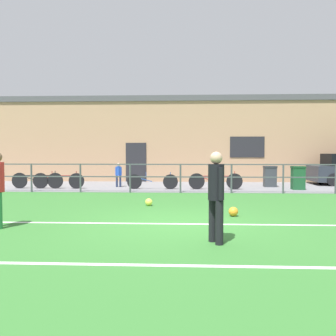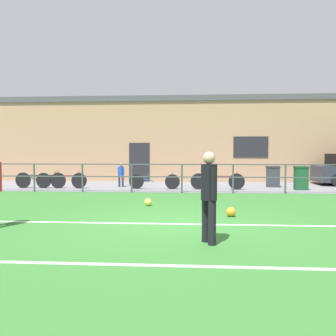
{
  "view_description": "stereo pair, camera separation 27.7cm",
  "coord_description": "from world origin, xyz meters",
  "px_view_note": "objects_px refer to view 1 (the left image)",
  "views": [
    {
      "loc": [
        0.19,
        -8.06,
        1.63
      ],
      "look_at": [
        -0.38,
        3.68,
        1.09
      ],
      "focal_mm": 38.22,
      "sensor_mm": 36.0,
      "label": 1
    },
    {
      "loc": [
        0.47,
        -8.04,
        1.63
      ],
      "look_at": [
        -0.38,
        3.68,
        1.09
      ],
      "focal_mm": 38.22,
      "sensor_mm": 36.0,
      "label": 2
    }
  ],
  "objects_px": {
    "soccer_ball_match": "(149,202)",
    "player_goalkeeper": "(216,191)",
    "bicycle_parked_2": "(58,180)",
    "bicycle_parked_3": "(215,181)",
    "spectator_child": "(119,173)",
    "soccer_ball_spare": "(233,212)",
    "bicycle_parked_1": "(37,180)",
    "trash_bin_0": "(298,178)",
    "bicycle_parked_0": "(152,181)",
    "trash_bin_1": "(270,176)"
  },
  "relations": [
    {
      "from": "soccer_ball_match",
      "to": "player_goalkeeper",
      "type": "bearing_deg",
      "value": -69.17
    },
    {
      "from": "bicycle_parked_2",
      "to": "bicycle_parked_3",
      "type": "xyz_separation_m",
      "value": [
        6.81,
        -0.0,
        0.0
      ]
    },
    {
      "from": "player_goalkeeper",
      "to": "bicycle_parked_3",
      "type": "height_order",
      "value": "player_goalkeeper"
    },
    {
      "from": "soccer_ball_match",
      "to": "bicycle_parked_2",
      "type": "bearing_deg",
      "value": 133.92
    },
    {
      "from": "player_goalkeeper",
      "to": "spectator_child",
      "type": "bearing_deg",
      "value": -5.05
    },
    {
      "from": "soccer_ball_spare",
      "to": "bicycle_parked_3",
      "type": "bearing_deg",
      "value": 89.35
    },
    {
      "from": "soccer_ball_spare",
      "to": "bicycle_parked_1",
      "type": "xyz_separation_m",
      "value": [
        -7.67,
        6.25,
        0.26
      ]
    },
    {
      "from": "bicycle_parked_2",
      "to": "spectator_child",
      "type": "bearing_deg",
      "value": 18.59
    },
    {
      "from": "spectator_child",
      "to": "bicycle_parked_1",
      "type": "relative_size",
      "value": 0.48
    },
    {
      "from": "bicycle_parked_3",
      "to": "trash_bin_0",
      "type": "xyz_separation_m",
      "value": [
        3.49,
        0.09,
        0.14
      ]
    },
    {
      "from": "bicycle_parked_3",
      "to": "player_goalkeeper",
      "type": "bearing_deg",
      "value": -94.73
    },
    {
      "from": "bicycle_parked_0",
      "to": "trash_bin_0",
      "type": "bearing_deg",
      "value": 0.88
    },
    {
      "from": "soccer_ball_spare",
      "to": "bicycle_parked_2",
      "type": "bearing_deg",
      "value": 137.15
    },
    {
      "from": "spectator_child",
      "to": "bicycle_parked_3",
      "type": "height_order",
      "value": "spectator_child"
    },
    {
      "from": "soccer_ball_spare",
      "to": "bicycle_parked_2",
      "type": "xyz_separation_m",
      "value": [
        -6.74,
        6.25,
        0.25
      ]
    },
    {
      "from": "bicycle_parked_2",
      "to": "bicycle_parked_3",
      "type": "height_order",
      "value": "bicycle_parked_3"
    },
    {
      "from": "bicycle_parked_0",
      "to": "trash_bin_1",
      "type": "xyz_separation_m",
      "value": [
        5.29,
        1.27,
        0.15
      ]
    },
    {
      "from": "soccer_ball_match",
      "to": "bicycle_parked_0",
      "type": "relative_size",
      "value": 0.1
    },
    {
      "from": "trash_bin_1",
      "to": "spectator_child",
      "type": "bearing_deg",
      "value": -176.4
    },
    {
      "from": "soccer_ball_match",
      "to": "trash_bin_0",
      "type": "bearing_deg",
      "value": 38.62
    },
    {
      "from": "soccer_ball_match",
      "to": "bicycle_parked_2",
      "type": "distance_m",
      "value": 6.39
    },
    {
      "from": "soccer_ball_spare",
      "to": "bicycle_parked_0",
      "type": "bearing_deg",
      "value": 112.82
    },
    {
      "from": "bicycle_parked_2",
      "to": "trash_bin_1",
      "type": "bearing_deg",
      "value": 7.7
    },
    {
      "from": "soccer_ball_match",
      "to": "spectator_child",
      "type": "distance_m",
      "value": 5.79
    },
    {
      "from": "bicycle_parked_2",
      "to": "trash_bin_1",
      "type": "distance_m",
      "value": 9.49
    },
    {
      "from": "bicycle_parked_1",
      "to": "trash_bin_1",
      "type": "bearing_deg",
      "value": 7.01
    },
    {
      "from": "soccer_ball_spare",
      "to": "spectator_child",
      "type": "relative_size",
      "value": 0.22
    },
    {
      "from": "player_goalkeeper",
      "to": "trash_bin_0",
      "type": "height_order",
      "value": "player_goalkeeper"
    },
    {
      "from": "player_goalkeeper",
      "to": "soccer_ball_spare",
      "type": "height_order",
      "value": "player_goalkeeper"
    },
    {
      "from": "player_goalkeeper",
      "to": "bicycle_parked_1",
      "type": "height_order",
      "value": "player_goalkeeper"
    },
    {
      "from": "bicycle_parked_0",
      "to": "trash_bin_1",
      "type": "distance_m",
      "value": 5.45
    },
    {
      "from": "soccer_ball_spare",
      "to": "bicycle_parked_1",
      "type": "height_order",
      "value": "bicycle_parked_1"
    },
    {
      "from": "bicycle_parked_0",
      "to": "trash_bin_1",
      "type": "bearing_deg",
      "value": 13.51
    },
    {
      "from": "bicycle_parked_1",
      "to": "trash_bin_1",
      "type": "relative_size",
      "value": 2.39
    },
    {
      "from": "soccer_ball_match",
      "to": "bicycle_parked_1",
      "type": "distance_m",
      "value": 7.07
    },
    {
      "from": "player_goalkeeper",
      "to": "trash_bin_0",
      "type": "distance_m",
      "value": 9.96
    },
    {
      "from": "trash_bin_0",
      "to": "trash_bin_1",
      "type": "xyz_separation_m",
      "value": [
        -0.9,
        1.18,
        -0.02
      ]
    },
    {
      "from": "trash_bin_1",
      "to": "soccer_ball_match",
      "type": "bearing_deg",
      "value": -130.27
    },
    {
      "from": "spectator_child",
      "to": "bicycle_parked_0",
      "type": "relative_size",
      "value": 0.5
    },
    {
      "from": "bicycle_parked_2",
      "to": "trash_bin_0",
      "type": "xyz_separation_m",
      "value": [
        10.3,
        0.09,
        0.15
      ]
    },
    {
      "from": "bicycle_parked_3",
      "to": "trash_bin_1",
      "type": "xyz_separation_m",
      "value": [
        2.59,
        1.27,
        0.12
      ]
    },
    {
      "from": "player_goalkeeper",
      "to": "bicycle_parked_2",
      "type": "height_order",
      "value": "player_goalkeeper"
    },
    {
      "from": "soccer_ball_match",
      "to": "bicycle_parked_3",
      "type": "height_order",
      "value": "bicycle_parked_3"
    },
    {
      "from": "trash_bin_0",
      "to": "bicycle_parked_1",
      "type": "bearing_deg",
      "value": -179.52
    },
    {
      "from": "bicycle_parked_3",
      "to": "bicycle_parked_1",
      "type": "bearing_deg",
      "value": 180.0
    },
    {
      "from": "spectator_child",
      "to": "bicycle_parked_1",
      "type": "bearing_deg",
      "value": 16.78
    },
    {
      "from": "soccer_ball_spare",
      "to": "bicycle_parked_0",
      "type": "xyz_separation_m",
      "value": [
        -2.63,
        6.25,
        0.23
      ]
    },
    {
      "from": "bicycle_parked_3",
      "to": "spectator_child",
      "type": "bearing_deg",
      "value": 169.04
    },
    {
      "from": "trash_bin_0",
      "to": "soccer_ball_spare",
      "type": "bearing_deg",
      "value": -119.33
    },
    {
      "from": "soccer_ball_match",
      "to": "trash_bin_0",
      "type": "relative_size",
      "value": 0.22
    }
  ]
}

